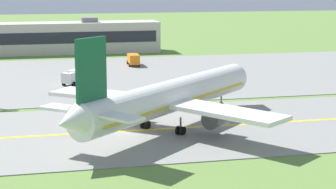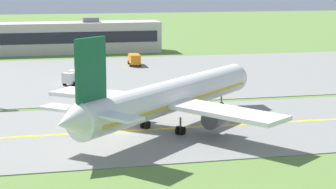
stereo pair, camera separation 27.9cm
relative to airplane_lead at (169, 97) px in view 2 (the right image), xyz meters
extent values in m
plane|color=olive|center=(-5.79, 0.13, -4.13)|extent=(500.00, 500.00, 0.00)
cube|color=gray|center=(-5.79, 0.13, -4.08)|extent=(240.00, 28.00, 0.10)
cube|color=gray|center=(4.21, 42.13, -4.08)|extent=(140.00, 52.00, 0.10)
cube|color=yellow|center=(-5.79, 0.13, -4.03)|extent=(220.00, 0.60, 0.01)
cylinder|color=white|center=(0.35, 0.34, 0.07)|extent=(27.36, 26.36, 4.00)
cone|color=white|center=(13.52, 12.90, 0.07)|extent=(4.50, 4.54, 3.80)
cone|color=white|center=(-12.96, -12.36, 0.47)|extent=(4.66, 4.67, 3.40)
cube|color=gold|center=(0.35, 0.34, -0.43)|extent=(25.45, 24.54, 0.36)
cube|color=#1E232D|center=(11.93, 11.38, 0.77)|extent=(3.65, 3.70, 0.70)
cube|color=white|center=(-7.11, 4.97, -0.43)|extent=(14.74, 13.07, 0.50)
cylinder|color=#47474C|center=(-4.28, 4.90, -1.83)|extent=(4.05, 4.01, 2.30)
cylinder|color=black|center=(-3.12, 6.01, -1.83)|extent=(1.63, 1.69, 2.10)
cube|color=white|center=(4.63, -7.33, -0.43)|extent=(12.64, 14.99, 0.50)
cylinder|color=#47474C|center=(4.69, -4.50, -1.83)|extent=(4.05, 4.01, 2.30)
cylinder|color=black|center=(5.85, -3.40, -1.83)|extent=(1.63, 1.69, 2.10)
cube|color=#145938|center=(-10.50, -10.02, 5.32)|extent=(3.46, 3.33, 6.50)
cube|color=white|center=(-12.85, -7.84, 0.87)|extent=(6.13, 5.71, 0.30)
cube|color=white|center=(-8.44, -12.47, 0.87)|extent=(5.56, 6.22, 0.30)
cylinder|color=slate|center=(9.76, 9.31, -2.76)|extent=(0.24, 0.24, 1.65)
cylinder|color=black|center=(9.76, 9.31, -3.58)|extent=(1.04, 1.01, 1.10)
cylinder|color=slate|center=(-2.89, 0.84, -2.76)|extent=(0.24, 0.24, 1.65)
cylinder|color=black|center=(-3.08, 1.04, -3.58)|extent=(1.04, 1.01, 1.10)
cylinder|color=black|center=(-2.70, 0.64, -3.58)|extent=(1.04, 1.01, 1.10)
cylinder|color=slate|center=(0.70, -2.92, -2.76)|extent=(0.24, 0.24, 1.65)
cylinder|color=black|center=(0.51, -2.73, -3.58)|extent=(1.04, 1.01, 1.10)
cylinder|color=black|center=(0.89, -3.12, -3.58)|extent=(1.04, 1.01, 1.10)
cube|color=silver|center=(-10.36, 33.21, -2.63)|extent=(2.68, 2.64, 1.80)
cube|color=#1E232D|center=(-10.82, 32.60, -2.32)|extent=(1.54, 1.20, 0.81)
cube|color=silver|center=(-8.55, 35.61, -2.53)|extent=(4.21, 4.62, 2.00)
cylinder|color=orange|center=(-10.36, 33.21, -1.63)|extent=(0.20, 0.20, 0.18)
cylinder|color=black|center=(-9.56, 32.61, -3.68)|extent=(0.78, 0.90, 0.90)
cylinder|color=black|center=(-11.15, 33.81, -3.68)|extent=(0.78, 0.90, 0.90)
cylinder|color=black|center=(-7.20, 35.65, -3.68)|extent=(0.78, 0.90, 0.90)
cylinder|color=black|center=(-8.88, 36.91, -3.68)|extent=(0.78, 0.90, 0.90)
cube|color=orange|center=(4.86, 57.25, -2.63)|extent=(2.07, 1.88, 1.80)
cube|color=#1E232D|center=(4.89, 58.01, -2.32)|extent=(1.84, 0.20, 0.81)
cube|color=orange|center=(4.74, 54.25, -2.53)|extent=(2.27, 4.28, 2.00)
cylinder|color=orange|center=(4.86, 57.25, -1.63)|extent=(0.20, 0.20, 0.18)
cylinder|color=black|center=(3.86, 57.29, -3.68)|extent=(0.34, 0.91, 0.90)
cylinder|color=black|center=(5.86, 57.21, -3.68)|extent=(0.34, 0.91, 0.90)
cylinder|color=black|center=(3.65, 53.46, -3.68)|extent=(0.34, 0.91, 0.90)
cylinder|color=black|center=(5.75, 53.37, -3.68)|extent=(0.34, 0.91, 0.90)
cube|color=beige|center=(-13.70, 81.05, -0.29)|extent=(58.30, 8.72, 7.69)
cube|color=#1E232D|center=(-13.70, 76.64, 0.10)|extent=(55.97, 0.10, 2.77)
cube|color=slate|center=(-2.04, 81.05, 4.16)|extent=(4.00, 4.00, 1.20)
camera|label=1|loc=(-16.22, -70.05, 14.45)|focal=63.53mm
camera|label=2|loc=(-15.95, -70.11, 14.45)|focal=63.53mm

